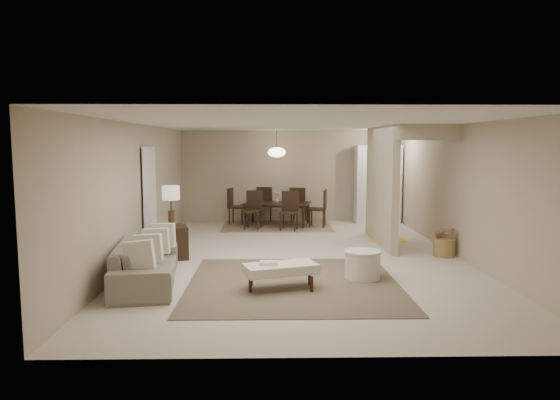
{
  "coord_description": "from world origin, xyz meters",
  "views": [
    {
      "loc": [
        -0.56,
        -9.28,
        2.12
      ],
      "look_at": [
        -0.37,
        0.33,
        1.05
      ],
      "focal_mm": 32.0,
      "sensor_mm": 36.0,
      "label": 1
    }
  ],
  "objects_px": {
    "ottoman_bench": "(281,269)",
    "side_table": "(172,242)",
    "dining_table": "(277,214)",
    "round_pouf": "(362,265)",
    "sofa": "(146,264)",
    "pantry_cabinet": "(378,184)",
    "wicker_basket": "(444,247)"
  },
  "relations": [
    {
      "from": "wicker_basket",
      "to": "dining_table",
      "type": "bearing_deg",
      "value": 130.35
    },
    {
      "from": "sofa",
      "to": "round_pouf",
      "type": "xyz_separation_m",
      "value": [
        3.35,
        0.26,
        -0.09
      ]
    },
    {
      "from": "round_pouf",
      "to": "ottoman_bench",
      "type": "bearing_deg",
      "value": -157.01
    },
    {
      "from": "side_table",
      "to": "round_pouf",
      "type": "distance_m",
      "value": 3.62
    },
    {
      "from": "pantry_cabinet",
      "to": "ottoman_bench",
      "type": "relative_size",
      "value": 1.82
    },
    {
      "from": "ottoman_bench",
      "to": "side_table",
      "type": "bearing_deg",
      "value": 116.32
    },
    {
      "from": "side_table",
      "to": "wicker_basket",
      "type": "bearing_deg",
      "value": 0.83
    },
    {
      "from": "ottoman_bench",
      "to": "round_pouf",
      "type": "height_order",
      "value": "round_pouf"
    },
    {
      "from": "side_table",
      "to": "dining_table",
      "type": "bearing_deg",
      "value": 62.01
    },
    {
      "from": "ottoman_bench",
      "to": "round_pouf",
      "type": "bearing_deg",
      "value": 5.11
    },
    {
      "from": "side_table",
      "to": "round_pouf",
      "type": "height_order",
      "value": "side_table"
    },
    {
      "from": "wicker_basket",
      "to": "dining_table",
      "type": "distance_m",
      "value": 4.86
    },
    {
      "from": "side_table",
      "to": "wicker_basket",
      "type": "xyz_separation_m",
      "value": [
        5.15,
        0.07,
        -0.13
      ]
    },
    {
      "from": "side_table",
      "to": "ottoman_bench",
      "type": "bearing_deg",
      "value": -45.8
    },
    {
      "from": "ottoman_bench",
      "to": "side_table",
      "type": "distance_m",
      "value": 2.86
    },
    {
      "from": "sofa",
      "to": "ottoman_bench",
      "type": "relative_size",
      "value": 1.89
    },
    {
      "from": "side_table",
      "to": "wicker_basket",
      "type": "distance_m",
      "value": 5.15
    },
    {
      "from": "pantry_cabinet",
      "to": "ottoman_bench",
      "type": "distance_m",
      "value": 6.89
    },
    {
      "from": "ottoman_bench",
      "to": "sofa",
      "type": "bearing_deg",
      "value": 153.76
    },
    {
      "from": "pantry_cabinet",
      "to": "side_table",
      "type": "height_order",
      "value": "pantry_cabinet"
    },
    {
      "from": "ottoman_bench",
      "to": "dining_table",
      "type": "height_order",
      "value": "dining_table"
    },
    {
      "from": "pantry_cabinet",
      "to": "wicker_basket",
      "type": "relative_size",
      "value": 5.2
    },
    {
      "from": "ottoman_bench",
      "to": "dining_table",
      "type": "relative_size",
      "value": 0.68
    },
    {
      "from": "dining_table",
      "to": "pantry_cabinet",
      "type": "bearing_deg",
      "value": 22.15
    },
    {
      "from": "sofa",
      "to": "side_table",
      "type": "xyz_separation_m",
      "value": [
        0.05,
        1.75,
        -0.02
      ]
    },
    {
      "from": "pantry_cabinet",
      "to": "side_table",
      "type": "distance_m",
      "value": 6.4
    },
    {
      "from": "wicker_basket",
      "to": "dining_table",
      "type": "xyz_separation_m",
      "value": [
        -3.14,
        3.7,
        0.13
      ]
    },
    {
      "from": "sofa",
      "to": "ottoman_bench",
      "type": "distance_m",
      "value": 2.06
    },
    {
      "from": "wicker_basket",
      "to": "ottoman_bench",
      "type": "bearing_deg",
      "value": -146.11
    },
    {
      "from": "side_table",
      "to": "round_pouf",
      "type": "xyz_separation_m",
      "value": [
        3.3,
        -1.49,
        -0.08
      ]
    },
    {
      "from": "pantry_cabinet",
      "to": "round_pouf",
      "type": "bearing_deg",
      "value": -104.24
    },
    {
      "from": "ottoman_bench",
      "to": "round_pouf",
      "type": "distance_m",
      "value": 1.42
    }
  ]
}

